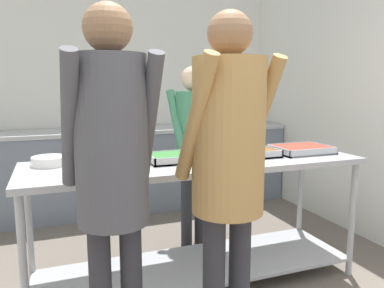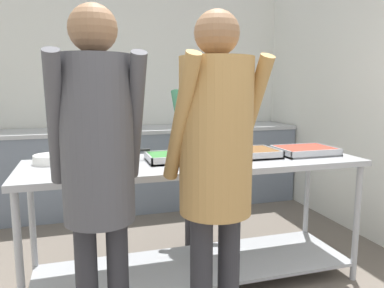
# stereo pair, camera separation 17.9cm
# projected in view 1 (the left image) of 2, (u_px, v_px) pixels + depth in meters

# --- Properties ---
(wall_rear) EXTENTS (3.94, 0.06, 2.65)m
(wall_rear) POSITION_uv_depth(u_px,v_px,m) (119.00, 93.00, 4.52)
(wall_rear) COLOR silver
(wall_rear) RESTS_ON ground_plane
(wall_right) EXTENTS (0.06, 3.66, 2.65)m
(wall_right) POSITION_uv_depth(u_px,v_px,m) (355.00, 95.00, 3.56)
(wall_right) COLOR silver
(wall_right) RESTS_ON ground_plane
(back_counter) EXTENTS (3.78, 0.65, 0.93)m
(back_counter) POSITION_uv_depth(u_px,v_px,m) (127.00, 169.00, 4.31)
(back_counter) COLOR slate
(back_counter) RESTS_ON ground_plane
(serving_counter) EXTENTS (2.34, 0.72, 0.90)m
(serving_counter) POSITION_uv_depth(u_px,v_px,m) (197.00, 200.00, 2.65)
(serving_counter) COLOR #ADAFB5
(serving_counter) RESTS_ON ground_plane
(plate_stack) EXTENTS (0.23, 0.23, 0.06)m
(plate_stack) POSITION_uv_depth(u_px,v_px,m) (49.00, 161.00, 2.43)
(plate_stack) COLOR white
(plate_stack) RESTS_ON serving_counter
(sauce_pan) EXTENTS (0.44, 0.30, 0.08)m
(sauce_pan) POSITION_uv_depth(u_px,v_px,m) (108.00, 157.00, 2.51)
(sauce_pan) COLOR #ADAFB5
(sauce_pan) RESTS_ON serving_counter
(serving_tray_vegetables) EXTENTS (0.46, 0.28, 0.05)m
(serving_tray_vegetables) POSITION_uv_depth(u_px,v_px,m) (182.00, 157.00, 2.58)
(serving_tray_vegetables) COLOR #ADAFB5
(serving_tray_vegetables) RESTS_ON serving_counter
(serving_tray_roast) EXTENTS (0.45, 0.33, 0.05)m
(serving_tray_roast) POSITION_uv_depth(u_px,v_px,m) (245.00, 153.00, 2.76)
(serving_tray_roast) COLOR #ADAFB5
(serving_tray_roast) RESTS_ON serving_counter
(serving_tray_greens) EXTENTS (0.43, 0.33, 0.05)m
(serving_tray_greens) POSITION_uv_depth(u_px,v_px,m) (301.00, 149.00, 2.89)
(serving_tray_greens) COLOR #ADAFB5
(serving_tray_greens) RESTS_ON serving_counter
(guest_serving_left) EXTENTS (0.49, 0.39, 1.76)m
(guest_serving_left) POSITION_uv_depth(u_px,v_px,m) (229.00, 154.00, 1.80)
(guest_serving_left) COLOR #2D2D33
(guest_serving_left) RESTS_ON ground_plane
(guest_serving_right) EXTENTS (0.42, 0.35, 1.76)m
(guest_serving_right) POSITION_uv_depth(u_px,v_px,m) (112.00, 157.00, 1.64)
(guest_serving_right) COLOR #2D2D33
(guest_serving_right) RESTS_ON ground_plane
(cook_behind_counter) EXTENTS (0.43, 0.35, 1.58)m
(cook_behind_counter) POSITION_uv_depth(u_px,v_px,m) (193.00, 136.00, 3.23)
(cook_behind_counter) COLOR #2D2D33
(cook_behind_counter) RESTS_ON ground_plane
(water_bottle) EXTENTS (0.07, 0.07, 0.29)m
(water_bottle) POSITION_uv_depth(u_px,v_px,m) (229.00, 114.00, 4.72)
(water_bottle) COLOR silver
(water_bottle) RESTS_ON back_counter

